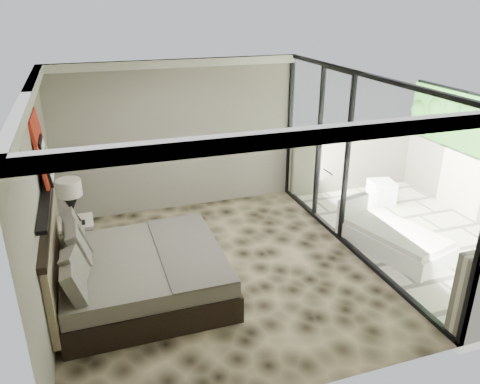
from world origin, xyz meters
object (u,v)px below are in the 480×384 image
object	(u,v)px
bed	(136,273)
nightstand	(77,235)
ottoman	(381,192)
lounger	(391,237)
table_lamp	(70,195)

from	to	relation	value
bed	nightstand	world-z (taller)	bed
bed	nightstand	size ratio (longest dim) A/B	4.09
bed	ottoman	size ratio (longest dim) A/B	4.88
bed	nightstand	distance (m)	1.73
bed	nightstand	bearing A→B (deg)	115.25
ottoman	lounger	world-z (taller)	lounger
table_lamp	ottoman	bearing A→B (deg)	0.48
ottoman	lounger	size ratio (longest dim) A/B	0.24
nightstand	table_lamp	bearing A→B (deg)	114.82
nightstand	bed	bearing A→B (deg)	-89.60
lounger	bed	bearing A→B (deg)	164.78
bed	table_lamp	bearing A→B (deg)	115.53
bed	nightstand	xyz separation A→B (m)	(-0.74, 1.56, -0.09)
table_lamp	lounger	size ratio (longest dim) A/B	0.37
nightstand	table_lamp	size ratio (longest dim) A/B	0.78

